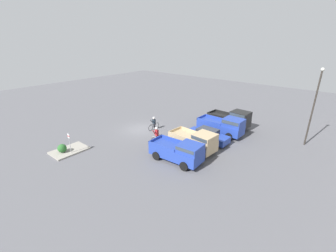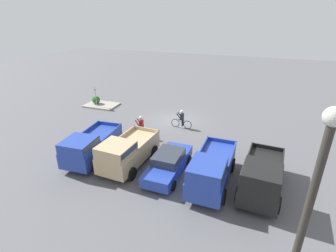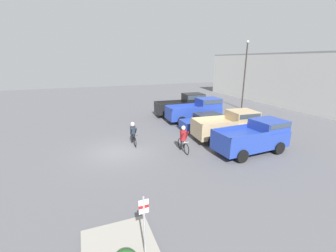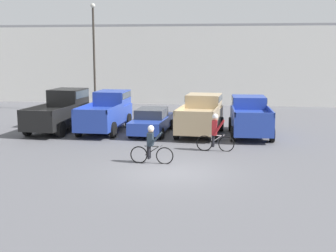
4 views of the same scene
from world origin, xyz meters
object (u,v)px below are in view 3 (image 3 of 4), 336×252
fire_lane_sign (144,223)px  pickup_truck_0 (184,104)px  cyclist_1 (133,133)px  pickup_truck_2 (229,125)px  sedan_0 (207,121)px  cyclist_0 (183,138)px  pickup_truck_1 (198,110)px  lamppost (245,71)px  pickup_truck_3 (255,136)px

fire_lane_sign → pickup_truck_0: bearing=151.3°
cyclist_1 → pickup_truck_2: bearing=77.7°
sedan_0 → cyclist_0: 5.65m
pickup_truck_1 → pickup_truck_2: 5.62m
pickup_truck_2 → cyclist_0: size_ratio=2.74×
cyclist_1 → fire_lane_sign: 10.21m
pickup_truck_0 → lamppost: lamppost is taller
pickup_truck_3 → fire_lane_sign: fire_lane_sign is taller
lamppost → cyclist_0: bearing=-52.4°
pickup_truck_2 → lamppost: lamppost is taller
cyclist_1 → fire_lane_sign: size_ratio=0.83×
pickup_truck_1 → sedan_0: (2.79, -0.52, -0.46)m
cyclist_1 → fire_lane_sign: bearing=-10.8°
sedan_0 → lamppost: lamppost is taller
pickup_truck_0 → lamppost: bearing=92.9°
pickup_truck_0 → sedan_0: bearing=-3.2°
cyclist_0 → fire_lane_sign: 8.82m
pickup_truck_3 → cyclist_0: size_ratio=2.79×
cyclist_1 → lamppost: bearing=114.9°
pickup_truck_0 → fire_lane_sign: 19.17m
pickup_truck_2 → lamppost: size_ratio=0.62×
pickup_truck_0 → cyclist_0: (9.39, -4.46, -0.29)m
pickup_truck_2 → sedan_0: bearing=-175.1°
pickup_truck_3 → cyclist_0: pickup_truck_3 is taller
pickup_truck_0 → sedan_0: 5.59m
pickup_truck_0 → lamppost: (-0.42, 8.26, 3.46)m
cyclist_1 → fire_lane_sign: fire_lane_sign is taller
cyclist_1 → pickup_truck_0: bearing=133.0°
pickup_truck_1 → fire_lane_sign: bearing=-33.8°
pickup_truck_1 → lamppost: 9.35m
fire_lane_sign → lamppost: bearing=134.6°
cyclist_0 → pickup_truck_2: bearing=102.9°
cyclist_0 → cyclist_1: (-2.58, -2.83, -0.08)m
pickup_truck_2 → cyclist_1: 7.40m
pickup_truck_1 → pickup_truck_3: pickup_truck_1 is taller
pickup_truck_1 → fire_lane_sign: (14.05, -9.40, 0.19)m
pickup_truck_3 → cyclist_0: (-1.75, -4.43, -0.16)m
cyclist_1 → pickup_truck_1: bearing=118.3°
pickup_truck_0 → sedan_0: pickup_truck_0 is taller
cyclist_0 → lamppost: 16.50m
pickup_truck_0 → cyclist_0: pickup_truck_0 is taller
pickup_truck_0 → cyclist_0: 10.40m
sedan_0 → pickup_truck_2: pickup_truck_2 is taller
cyclist_0 → cyclist_1: size_ratio=0.97×
pickup_truck_0 → fire_lane_sign: bearing=-28.7°
pickup_truck_2 → fire_lane_sign: 12.43m
cyclist_0 → fire_lane_sign: size_ratio=0.81×
pickup_truck_3 → sedan_0: bearing=-177.2°
sedan_0 → pickup_truck_3: 5.60m
pickup_truck_0 → pickup_truck_3: bearing=-0.2°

